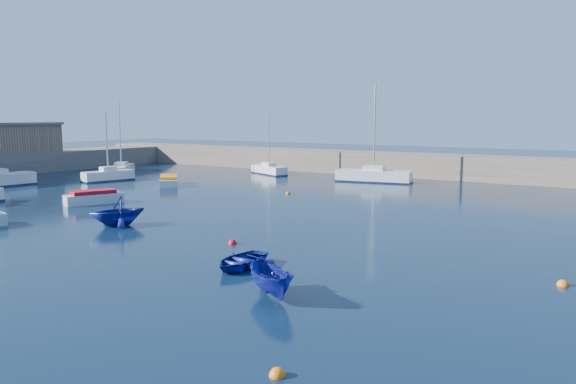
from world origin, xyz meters
The scene contains 16 objects.
ground centered at (0.00, 0.00, 0.00)m, with size 220.00×220.00×0.00m, color #0C1E34.
back_wall centered at (0.00, 46.00, 1.30)m, with size 96.00×4.50×2.60m, color #6D6053.
brick_shed_a centered at (-42.00, 24.00, 4.10)m, with size 6.00×8.00×3.40m, color #84674C.
sailboat_3 centered at (-25.51, 23.77, 0.61)m, with size 2.67×5.56×7.24m.
sailboat_4 centered at (-30.52, 29.83, 0.55)m, with size 5.50×6.41×8.62m.
sailboat_5 centered at (-15.23, 38.80, 0.56)m, with size 5.86×3.81×7.57m.
sailboat_6 centered at (-1.56, 38.29, 0.68)m, with size 8.03×3.55×10.14m.
motorboat_1 centered at (-13.86, 12.76, 0.50)m, with size 3.01×4.60×1.07m.
motorboat_2 centered at (-17.36, 24.46, 0.46)m, with size 4.56×4.60×0.99m.
dinghy_center centered at (7.41, 4.04, 0.34)m, with size 2.31×3.24×0.67m, color navy.
dinghy_left centered at (-5.15, 7.74, 0.92)m, with size 3.02×3.50×1.84m, color navy.
dinghy_right centered at (10.94, 1.40, 0.61)m, with size 1.18×3.14×1.21m, color navy.
buoy_1 centered at (4.05, 7.66, 0.00)m, with size 0.47×0.47×0.47m, color red.
buoy_2 centered at (19.97, 9.00, 0.00)m, with size 0.49×0.49×0.49m, color orange.
buoy_3 centered at (-4.09, 25.75, 0.00)m, with size 0.43×0.43×0.43m, color orange.
buoy_5 centered at (14.73, -3.87, 0.00)m, with size 0.46×0.46×0.46m, color orange.
Camera 1 is at (22.56, -15.44, 6.76)m, focal length 35.00 mm.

